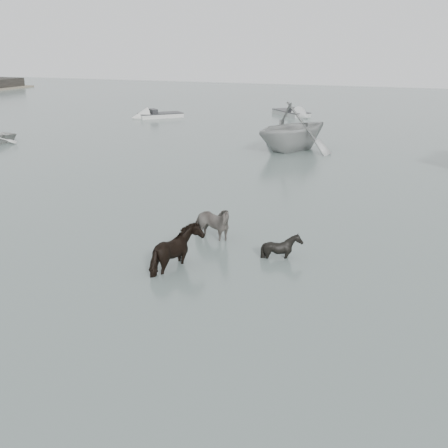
# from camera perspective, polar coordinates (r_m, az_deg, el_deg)

# --- Properties ---
(ground) EXTENTS (140.00, 140.00, 0.00)m
(ground) POSITION_cam_1_polar(r_m,az_deg,el_deg) (16.33, -4.41, -4.83)
(ground) COLOR #4F5E58
(ground) RESTS_ON ground
(pony_pinto) EXTENTS (1.84, 1.23, 1.43)m
(pony_pinto) POSITION_cam_1_polar(r_m,az_deg,el_deg) (18.61, -1.30, 0.50)
(pony_pinto) COLOR black
(pony_pinto) RESTS_ON ground
(pony_dark) EXTENTS (1.72, 1.89, 1.63)m
(pony_dark) POSITION_cam_1_polar(r_m,az_deg,el_deg) (16.27, -4.74, -1.85)
(pony_dark) COLOR black
(pony_dark) RESTS_ON ground
(pony_black) EXTENTS (1.28, 1.21, 1.12)m
(pony_black) POSITION_cam_1_polar(r_m,az_deg,el_deg) (17.19, 5.91, -1.66)
(pony_black) COLOR black
(pony_black) RESTS_ON ground
(rowboat_trail) EXTENTS (7.05, 7.38, 3.02)m
(rowboat_trail) POSITION_cam_1_polar(r_m,az_deg,el_deg) (34.24, 7.07, 9.94)
(rowboat_trail) COLOR #9FA2A0
(rowboat_trail) RESTS_ON ground
(skiff_outer) EXTENTS (4.76, 4.72, 0.75)m
(skiff_outer) POSITION_cam_1_polar(r_m,az_deg,el_deg) (49.20, -6.49, 11.14)
(skiff_outer) COLOR silver
(skiff_outer) RESTS_ON ground
(skiff_mid) EXTENTS (5.13, 5.32, 0.75)m
(skiff_mid) POSITION_cam_1_polar(r_m,az_deg,el_deg) (50.83, 6.84, 11.35)
(skiff_mid) COLOR #A0A3A0
(skiff_mid) RESTS_ON ground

